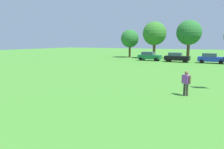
# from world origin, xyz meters

# --- Properties ---
(ground_plane) EXTENTS (160.00, 160.00, 0.00)m
(ground_plane) POSITION_xyz_m (0.00, 30.00, 0.00)
(ground_plane) COLOR #42842D
(adult_bystander) EXTENTS (0.67, 0.58, 1.69)m
(adult_bystander) POSITION_xyz_m (3.99, 15.52, 1.01)
(adult_bystander) COLOR #3F3833
(adult_bystander) RESTS_ON ground
(parked_car_green_0) EXTENTS (4.30, 2.02, 1.68)m
(parked_car_green_0) POSITION_xyz_m (-7.13, 41.59, 0.86)
(parked_car_green_0) COLOR #196B38
(parked_car_green_0) RESTS_ON ground
(parked_car_black_1) EXTENTS (4.30, 2.02, 1.68)m
(parked_car_black_1) POSITION_xyz_m (-1.82, 40.92, 0.86)
(parked_car_black_1) COLOR black
(parked_car_black_1) RESTS_ON ground
(parked_car_blue_2) EXTENTS (4.30, 2.02, 1.68)m
(parked_car_blue_2) POSITION_xyz_m (3.82, 41.20, 0.86)
(parked_car_blue_2) COLOR #1E38AD
(parked_car_blue_2) RESTS_ON ground
(tree_far_left) EXTENTS (4.07, 4.07, 6.35)m
(tree_far_left) POSITION_xyz_m (-13.97, 48.03, 4.28)
(tree_far_left) COLOR brown
(tree_far_left) RESTS_ON ground
(tree_left) EXTENTS (5.07, 5.07, 7.91)m
(tree_left) POSITION_xyz_m (-8.13, 47.90, 5.34)
(tree_left) COLOR brown
(tree_left) RESTS_ON ground
(tree_center) EXTENTS (5.20, 5.20, 8.10)m
(tree_center) POSITION_xyz_m (-1.31, 49.90, 5.47)
(tree_center) COLOR brown
(tree_center) RESTS_ON ground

